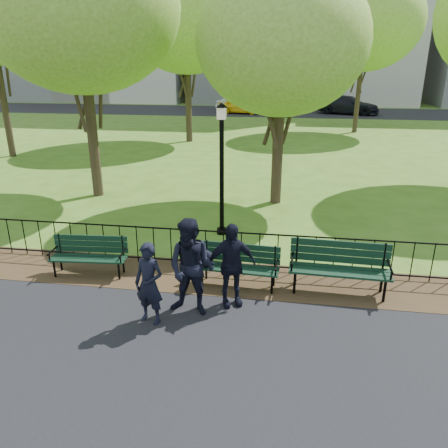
% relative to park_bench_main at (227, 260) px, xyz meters
% --- Properties ---
extents(ground, '(120.00, 120.00, 0.00)m').
position_rel_park_bench_main_xyz_m(ground, '(-0.40, -1.24, -0.57)').
color(ground, '#41651A').
extents(dirt_strip, '(60.00, 1.60, 0.01)m').
position_rel_park_bench_main_xyz_m(dirt_strip, '(-0.40, 0.26, -0.55)').
color(dirt_strip, '#352315').
rests_on(dirt_strip, ground).
extents(far_street, '(70.00, 9.00, 0.01)m').
position_rel_park_bench_main_xyz_m(far_street, '(-0.40, 33.76, -0.56)').
color(far_street, black).
rests_on(far_street, ground).
extents(iron_fence, '(24.06, 0.06, 1.00)m').
position_rel_park_bench_main_xyz_m(iron_fence, '(-0.40, 0.76, -0.07)').
color(iron_fence, black).
rests_on(iron_fence, ground).
extents(park_bench_main, '(1.69, 0.62, 0.94)m').
position_rel_park_bench_main_xyz_m(park_bench_main, '(0.00, 0.00, 0.00)').
color(park_bench_main, black).
rests_on(park_bench_main, ground).
extents(park_bench_left_a, '(1.66, 0.63, 0.92)m').
position_rel_park_bench_main_xyz_m(park_bench_left_a, '(-3.03, 0.06, -0.04)').
color(park_bench_left_a, black).
rests_on(park_bench_left_a, ground).
extents(park_bench_right_a, '(1.99, 0.69, 1.12)m').
position_rel_park_bench_main_xyz_m(park_bench_right_a, '(2.24, 0.10, 0.07)').
color(park_bench_right_a, black).
rests_on(park_bench_right_a, ground).
extents(lamppost, '(0.31, 0.31, 3.44)m').
position_rel_park_bench_main_xyz_m(lamppost, '(-0.57, 2.84, 1.31)').
color(lamppost, black).
rests_on(lamppost, ground).
extents(tree_near_w, '(6.16, 6.16, 8.59)m').
position_rel_park_bench_main_xyz_m(tree_near_w, '(-5.41, 5.78, 5.39)').
color(tree_near_w, '#2D2116').
rests_on(tree_near_w, ground).
extents(tree_near_e, '(5.10, 5.10, 7.10)m').
position_rel_park_bench_main_xyz_m(tree_near_e, '(0.73, 5.90, 4.36)').
color(tree_near_e, '#2D2116').
rests_on(tree_near_e, ground).
extents(tree_far_c, '(6.75, 6.75, 9.41)m').
position_rel_park_bench_main_xyz_m(tree_far_c, '(-4.77, 16.98, 5.97)').
color(tree_far_c, '#2D2116').
rests_on(tree_far_c, ground).
extents(tree_far_e, '(6.88, 6.88, 9.60)m').
position_rel_park_bench_main_xyz_m(tree_far_e, '(5.19, 22.03, 6.10)').
color(tree_far_e, '#2D2116').
rests_on(tree_far_e, ground).
extents(person_left, '(0.62, 0.48, 1.49)m').
position_rel_park_bench_main_xyz_m(person_left, '(-1.14, -1.57, 0.19)').
color(person_left, black).
rests_on(person_left, asphalt_path).
extents(person_mid, '(0.94, 0.58, 1.82)m').
position_rel_park_bench_main_xyz_m(person_mid, '(-0.48, -1.17, 0.36)').
color(person_mid, black).
rests_on(person_mid, asphalt_path).
extents(person_right, '(1.04, 0.73, 1.64)m').
position_rel_park_bench_main_xyz_m(person_right, '(0.17, -0.76, 0.26)').
color(person_right, black).
rests_on(person_right, asphalt_path).
extents(taxi, '(4.12, 2.21, 1.33)m').
position_rel_park_bench_main_xyz_m(taxi, '(-3.54, 31.68, 0.11)').
color(taxi, yellow).
rests_on(taxi, far_street).
extents(sedan_silver, '(4.68, 2.01, 1.50)m').
position_rel_park_bench_main_xyz_m(sedan_silver, '(-3.44, 32.16, 0.20)').
color(sedan_silver, '#ABAEB3').
rests_on(sedan_silver, far_street).
extents(sedan_dark, '(5.78, 3.78, 1.56)m').
position_rel_park_bench_main_xyz_m(sedan_dark, '(5.83, 32.73, 0.23)').
color(sedan_dark, black).
rests_on(sedan_dark, far_street).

